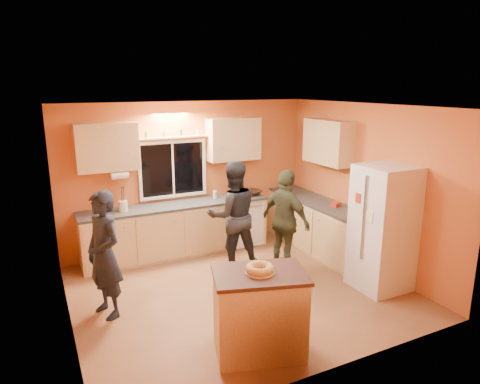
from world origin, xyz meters
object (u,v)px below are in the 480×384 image
island (259,312)px  person_center (233,215)px  person_right (286,221)px  refrigerator (383,228)px  person_left (104,255)px

island → person_center: (0.73, 2.20, 0.38)m
island → person_right: person_right is taller
island → person_center: person_center is taller
refrigerator → person_center: refrigerator is taller
person_center → island: bearing=80.6°
refrigerator → island: (-2.33, -0.61, -0.42)m
person_right → refrigerator: bearing=-156.0°
island → person_right: bearing=67.9°
refrigerator → person_left: refrigerator is taller
island → person_right: 2.28m
island → person_left: person_left is taller
person_left → person_center: person_center is taller
refrigerator → person_center: size_ratio=1.04×
person_right → person_center: bearing=42.3°
refrigerator → island: size_ratio=1.59×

